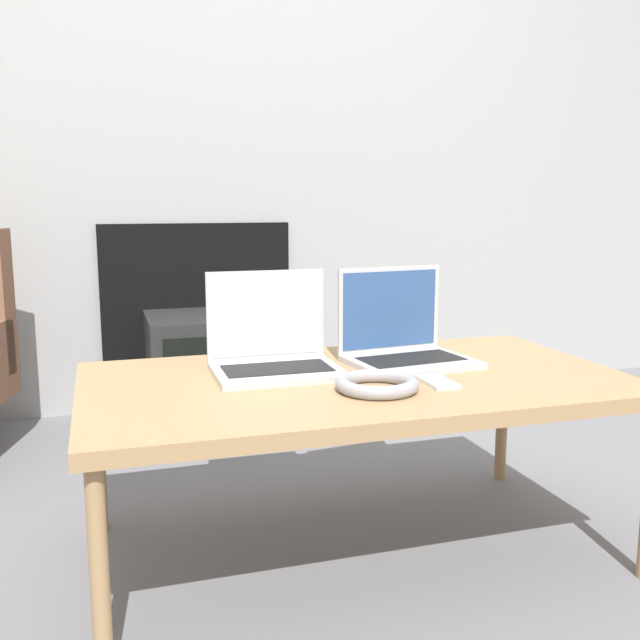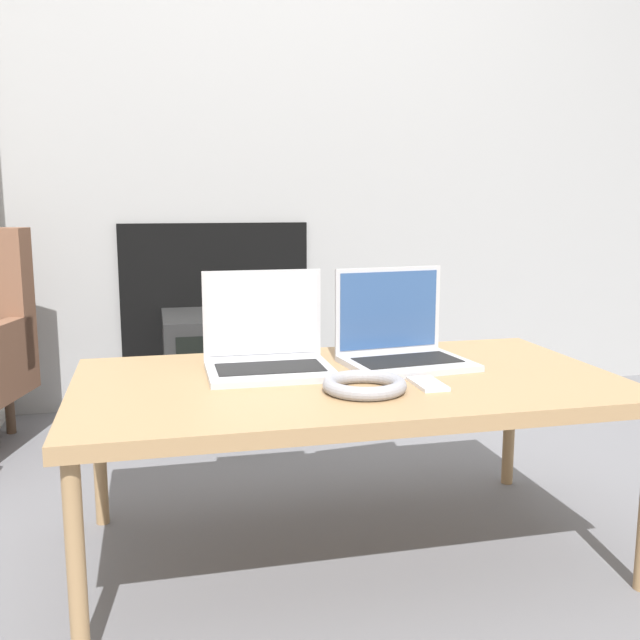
{
  "view_description": "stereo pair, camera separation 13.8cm",
  "coord_description": "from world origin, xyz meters",
  "views": [
    {
      "loc": [
        -0.59,
        -1.46,
        0.89
      ],
      "look_at": [
        0.0,
        0.45,
        0.56
      ],
      "focal_mm": 40.0,
      "sensor_mm": 36.0,
      "label": 1
    },
    {
      "loc": [
        -0.46,
        -1.49,
        0.89
      ],
      "look_at": [
        0.0,
        0.45,
        0.56
      ],
      "focal_mm": 40.0,
      "sensor_mm": 36.0,
      "label": 2
    }
  ],
  "objects": [
    {
      "name": "wall_back",
      "position": [
        -0.0,
        1.64,
        1.28
      ],
      "size": [
        7.0,
        0.08,
        2.6
      ],
      "color": "#999999",
      "rests_on": "ground_plane"
    },
    {
      "name": "laptop_left",
      "position": [
        -0.18,
        0.27,
        0.52
      ],
      "size": [
        0.31,
        0.25,
        0.25
      ],
      "rotation": [
        0.0,
        0.0,
        -0.01
      ],
      "color": "#B2B2B7",
      "rests_on": "table"
    },
    {
      "name": "laptop_right",
      "position": [
        0.18,
        0.27,
        0.52
      ],
      "size": [
        0.34,
        0.28,
        0.25
      ],
      "rotation": [
        0.0,
        0.0,
        0.11
      ],
      "color": "#B2B2B7",
      "rests_on": "table"
    },
    {
      "name": "table",
      "position": [
        0.0,
        0.15,
        0.43
      ],
      "size": [
        1.32,
        0.73,
        0.46
      ],
      "color": "#9E7A51",
      "rests_on": "ground_plane"
    },
    {
      "name": "ground_plane",
      "position": [
        0.0,
        0.0,
        0.0
      ],
      "size": [
        14.0,
        14.0,
        0.0
      ],
      "primitive_type": "plane",
      "color": "slate"
    },
    {
      "name": "headphones",
      "position": [
        0.0,
        0.01,
        0.48
      ],
      "size": [
        0.19,
        0.19,
        0.03
      ],
      "color": "gray",
      "rests_on": "table"
    },
    {
      "name": "phone",
      "position": [
        0.16,
        0.02,
        0.47
      ],
      "size": [
        0.06,
        0.12,
        0.01
      ],
      "color": "silver",
      "rests_on": "table"
    },
    {
      "name": "tv",
      "position": [
        -0.19,
        1.37,
        0.22
      ],
      "size": [
        0.47,
        0.44,
        0.44
      ],
      "color": "black",
      "rests_on": "ground_plane"
    }
  ]
}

